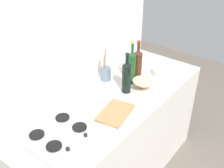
% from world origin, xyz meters
% --- Properties ---
extents(counter_block, '(1.80, 0.70, 0.90)m').
position_xyz_m(counter_block, '(0.00, 0.00, 0.45)').
color(counter_block, silver).
rests_on(counter_block, ground).
extents(backsplash_panel, '(1.90, 0.06, 2.21)m').
position_xyz_m(backsplash_panel, '(0.00, 0.38, 1.10)').
color(backsplash_panel, white).
rests_on(backsplash_panel, ground).
extents(stovetop_hob, '(0.44, 0.36, 0.04)m').
position_xyz_m(stovetop_hob, '(-0.55, 0.01, 0.91)').
color(stovetop_hob, '#B2B2B7').
rests_on(stovetop_hob, counter_block).
extents(plate_stack, '(0.22, 0.22, 0.06)m').
position_xyz_m(plate_stack, '(0.57, -0.15, 0.93)').
color(plate_stack, white).
rests_on(plate_stack, counter_block).
extents(wine_bottle_leftmost, '(0.07, 0.07, 0.37)m').
position_xyz_m(wine_bottle_leftmost, '(0.28, 0.01, 1.05)').
color(wine_bottle_leftmost, '#19471E').
rests_on(wine_bottle_leftmost, counter_block).
extents(wine_bottle_mid_left, '(0.08, 0.08, 0.35)m').
position_xyz_m(wine_bottle_mid_left, '(0.36, 0.01, 1.04)').
color(wine_bottle_mid_left, '#472314').
rests_on(wine_bottle_mid_left, counter_block).
extents(wine_bottle_mid_right, '(0.07, 0.07, 0.34)m').
position_xyz_m(wine_bottle_mid_right, '(0.13, -0.04, 1.04)').
color(wine_bottle_mid_right, black).
rests_on(wine_bottle_mid_right, counter_block).
extents(mixing_bowl, '(0.19, 0.19, 0.08)m').
position_xyz_m(mixing_bowl, '(0.24, -0.14, 0.95)').
color(mixing_bowl, beige).
rests_on(mixing_bowl, counter_block).
extents(butter_dish, '(0.17, 0.11, 0.06)m').
position_xyz_m(butter_dish, '(-0.18, 0.09, 0.93)').
color(butter_dish, white).
rests_on(butter_dish, counter_block).
extents(utensil_crock, '(0.09, 0.09, 0.30)m').
position_xyz_m(utensil_crock, '(0.18, 0.21, 0.97)').
color(utensil_crock, slate).
rests_on(utensil_crock, counter_block).
extents(condiment_jar_front, '(0.06, 0.06, 0.11)m').
position_xyz_m(condiment_jar_front, '(0.62, 0.16, 0.95)').
color(condiment_jar_front, '#C64C2D').
rests_on(condiment_jar_front, counter_block).
extents(cutting_board, '(0.32, 0.24, 0.02)m').
position_xyz_m(cutting_board, '(-0.15, -0.15, 0.91)').
color(cutting_board, '#9E7A4C').
rests_on(cutting_board, counter_block).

